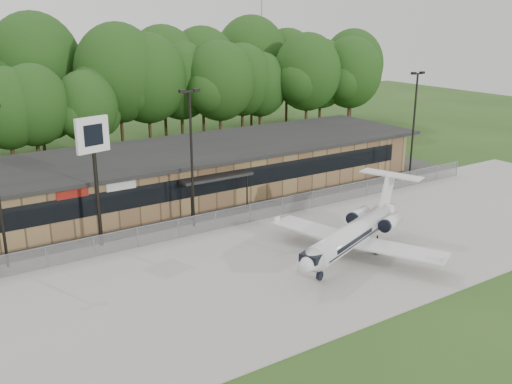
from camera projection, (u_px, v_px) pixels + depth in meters
ground at (410, 298)px, 31.85m from camera, size 160.00×160.00×0.00m
apron at (319, 250)px, 38.23m from camera, size 64.00×18.00×0.08m
parking_lot at (231, 205)px, 47.43m from camera, size 50.00×9.00×0.06m
terminal at (205, 168)px, 50.34m from camera, size 41.00×11.65×4.30m
fence at (261, 211)px, 43.61m from camera, size 46.00×0.04×1.52m
treeline at (127, 87)px, 63.19m from camera, size 72.00×12.00×15.00m
radio_mast at (262, 35)px, 77.99m from camera, size 0.20×0.20×25.00m
light_pole_mid at (191, 149)px, 40.65m from camera, size 1.55×0.30×10.23m
light_pole_right at (414, 118)px, 52.66m from camera, size 1.55×0.30×10.23m
business_jet at (355, 234)px, 36.73m from camera, size 13.27×11.87×4.54m
pole_sign at (94, 149)px, 37.02m from camera, size 2.32×0.83×8.90m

